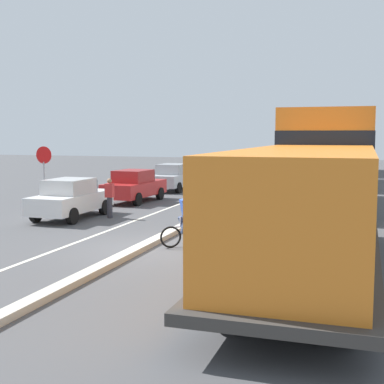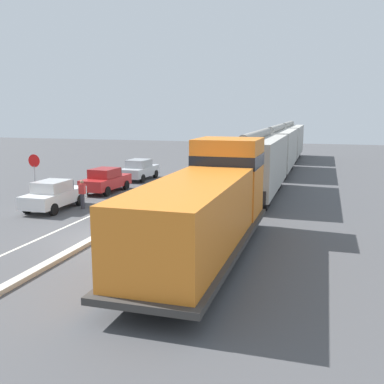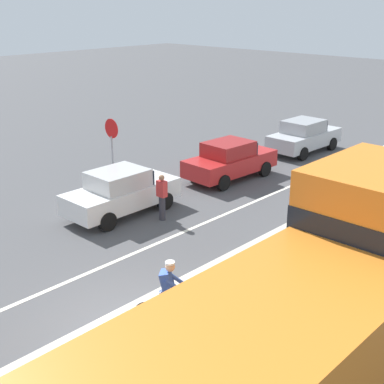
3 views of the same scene
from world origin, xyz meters
TOP-DOWN VIEW (x-y plane):
  - ground_plane at (0.00, 0.00)m, footprint 120.00×120.00m
  - median_curb at (0.00, 6.00)m, footprint 0.36×36.00m
  - lane_stripe at (-2.40, 6.00)m, footprint 0.14×36.00m
  - locomotive at (5.05, -0.84)m, footprint 3.10×11.61m
  - parked_car_white at (-5.11, 4.35)m, footprint 1.84×4.21m
  - parked_car_red at (-4.84, 10.00)m, footprint 1.99×4.28m
  - parked_car_silver at (-4.84, 15.74)m, footprint 1.91×4.24m
  - cyclist at (1.13, 0.58)m, footprint 1.43×1.04m
  - stop_sign at (-7.24, 5.73)m, footprint 0.76×0.08m
  - pedestrian_by_cars at (-3.67, 4.94)m, footprint 0.34×0.22m

SIDE VIEW (x-z plane):
  - ground_plane at x=0.00m, z-range 0.00..0.00m
  - lane_stripe at x=-2.40m, z-range 0.00..0.01m
  - median_curb at x=0.00m, z-range 0.00..0.16m
  - parked_car_white at x=-5.11m, z-range 0.01..1.63m
  - parked_car_red at x=-4.84m, z-range 0.01..1.63m
  - parked_car_silver at x=-4.84m, z-range 0.01..1.63m
  - cyclist at x=1.13m, z-range -0.04..1.67m
  - pedestrian_by_cars at x=-3.67m, z-range 0.04..1.66m
  - locomotive at x=5.05m, z-range -0.30..3.90m
  - stop_sign at x=-7.24m, z-range 0.58..3.46m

